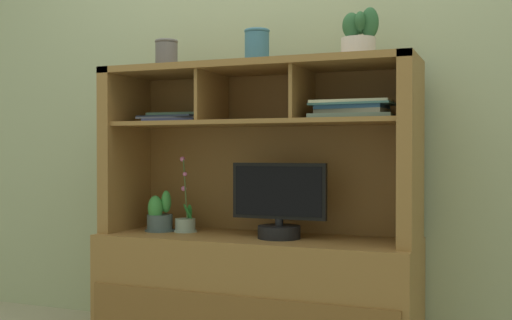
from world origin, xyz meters
name	(u,v)px	position (x,y,z in m)	size (l,w,h in m)	color
back_wall	(277,49)	(0.00, 0.28, 1.40)	(6.00, 0.02, 2.80)	#A3AE86
media_console	(256,262)	(0.00, 0.01, 0.39)	(1.43, 0.53, 1.29)	olive
tv_monitor	(279,206)	(0.12, -0.04, 0.66)	(0.43, 0.19, 0.33)	black
potted_orchid	(185,222)	(-0.36, 0.01, 0.56)	(0.11, 0.11, 0.36)	gray
potted_fern	(159,216)	(-0.49, -0.02, 0.59)	(0.14, 0.14, 0.20)	#435557
magazine_stack_left	(178,118)	(-0.42, 0.04, 1.06)	(0.36, 0.30, 0.05)	#394175
magazine_stack_centre	(352,110)	(0.45, -0.03, 1.07)	(0.36, 0.27, 0.08)	slate
potted_succulent	(359,38)	(0.47, 0.00, 1.38)	(0.17, 0.17, 0.21)	beige
ceramic_vase	(166,54)	(-0.47, 0.01, 1.36)	(0.11, 0.11, 0.14)	#5C585A
accent_vase	(257,47)	(0.00, 0.01, 1.37)	(0.12, 0.12, 0.16)	#386B86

